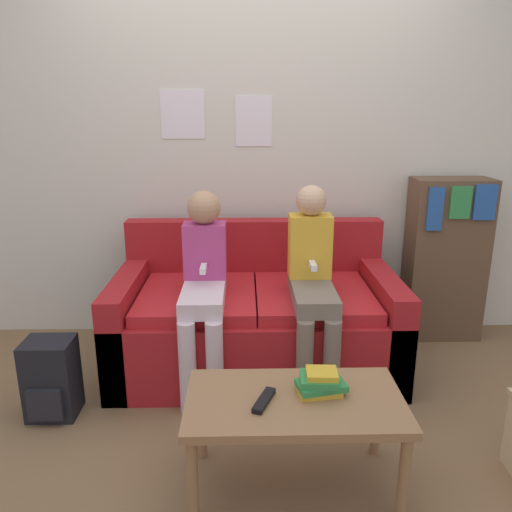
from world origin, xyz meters
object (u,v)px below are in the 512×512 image
person_left (204,279)px  couch (255,320)px  backpack (51,379)px  person_right (312,277)px  coffee_table (295,410)px  tv_remote (264,400)px  bookshelf (445,259)px

person_left → couch: bearing=35.9°
person_left → backpack: size_ratio=2.64×
person_right → backpack: size_ratio=2.71×
couch → coffee_table: (0.13, -1.08, 0.08)m
tv_remote → person_right: bearing=93.6°
coffee_table → person_right: size_ratio=0.78×
coffee_table → tv_remote: tv_remote is taller
couch → coffee_table: bearing=-83.0°
couch → bookshelf: bookshelf is taller
coffee_table → bookshelf: 1.87m
bookshelf → backpack: 2.55m
person_left → person_right: (0.60, 0.00, 0.00)m
couch → person_left: person_left is taller
person_right → person_left: bearing=-179.9°
couch → tv_remote: (0.01, -1.11, 0.14)m
person_right → coffee_table: bearing=-101.6°
couch → backpack: size_ratio=4.01×
coffee_table → backpack: coffee_table is taller
person_left → tv_remote: 0.97m
person_left → bookshelf: (1.59, 0.59, -0.07)m
couch → person_right: (0.31, -0.21, 0.35)m
person_left → person_right: bearing=0.1°
couch → backpack: bearing=-153.1°
backpack → person_right: bearing=13.4°
person_right → backpack: bearing=-166.6°
tv_remote → bookshelf: 1.97m
bookshelf → backpack: (-2.35, -0.91, -0.35)m
bookshelf → person_left: bearing=-159.7°
person_left → bookshelf: bearing=20.3°
tv_remote → person_left: bearing=130.7°
person_left → backpack: bearing=-157.0°
coffee_table → tv_remote: 0.14m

